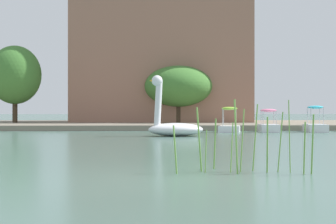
% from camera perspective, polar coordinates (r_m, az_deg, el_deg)
% --- Properties ---
extents(ground_plane, '(476.17, 476.17, 0.00)m').
position_cam_1_polar(ground_plane, '(9.22, 0.46, -7.82)').
color(ground_plane, '#47665B').
extents(shore_bank_far, '(146.20, 19.89, 0.35)m').
position_cam_1_polar(shore_bank_far, '(42.38, -1.58, -1.41)').
color(shore_bank_far, slate).
rests_on(shore_bank_far, ground_plane).
extents(swan_boat, '(2.89, 1.68, 3.11)m').
position_cam_1_polar(swan_boat, '(25.44, 0.60, -1.45)').
color(swan_boat, white).
rests_on(swan_boat, ground_plane).
extents(pedal_boat_lime, '(1.64, 2.17, 1.55)m').
position_cam_1_polar(pedal_boat_lime, '(30.73, 7.05, -1.55)').
color(pedal_boat_lime, white).
rests_on(pedal_boat_lime, ground_plane).
extents(pedal_boat_pink, '(1.32, 2.25, 1.43)m').
position_cam_1_polar(pedal_boat_pink, '(31.32, 11.44, -1.47)').
color(pedal_boat_pink, white).
rests_on(pedal_boat_pink, ground_plane).
extents(pedal_boat_cyan, '(1.38, 2.35, 1.63)m').
position_cam_1_polar(pedal_boat_cyan, '(31.89, 16.51, -1.40)').
color(pedal_boat_cyan, white).
rests_on(pedal_boat_cyan, ground_plane).
extents(tree_sapling_by_fence, '(5.87, 5.79, 6.26)m').
position_cam_1_polar(tree_sapling_by_fence, '(42.31, -17.12, 4.07)').
color(tree_sapling_by_fence, '#423323').
rests_on(tree_sapling_by_fence, shore_bank_far).
extents(tree_broadleaf_right, '(6.86, 6.81, 4.68)m').
position_cam_1_polar(tree_broadleaf_right, '(40.95, 1.20, 2.95)').
color(tree_broadleaf_right, '#423323').
rests_on(tree_broadleaf_right, shore_bank_far).
extents(apartment_block, '(15.92, 10.22, 15.53)m').
position_cam_1_polar(apartment_block, '(45.82, -0.57, 8.66)').
color(apartment_block, '#996B56').
rests_on(apartment_block, shore_bank_far).
extents(reed_clump_foreground, '(2.80, 1.23, 1.51)m').
position_cam_1_polar(reed_clump_foreground, '(10.41, 8.80, -3.45)').
color(reed_clump_foreground, '#669942').
rests_on(reed_clump_foreground, ground_plane).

